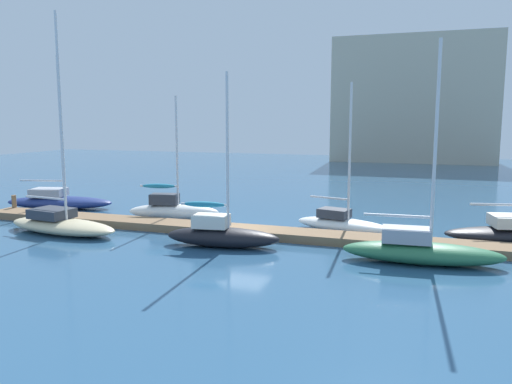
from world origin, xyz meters
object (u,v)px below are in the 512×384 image
object	(u,v)px
sailboat_2	(172,209)
harbor_building_distant	(414,101)
sailboat_3	(221,233)
sailboat_4	(342,222)
sailboat_5	(420,249)
sailboat_1	(61,223)
sailboat_0	(58,200)

from	to	relation	value
sailboat_2	harbor_building_distant	xyz separation A→B (m)	(11.96, 51.61, 7.99)
sailboat_3	sailboat_2	bearing A→B (deg)	129.28
sailboat_2	sailboat_3	xyz separation A→B (m)	(5.30, -5.06, -0.01)
sailboat_3	harbor_building_distant	world-z (taller)	harbor_building_distant
sailboat_4	sailboat_3	bearing A→B (deg)	-120.39
sailboat_4	sailboat_5	world-z (taller)	sailboat_5
sailboat_1	harbor_building_distant	distance (m)	59.50
harbor_building_distant	sailboat_0	bearing A→B (deg)	-112.58
harbor_building_distant	sailboat_4	bearing A→B (deg)	-91.95
sailboat_5	harbor_building_distant	world-z (taller)	harbor_building_distant
sailboat_0	sailboat_2	world-z (taller)	sailboat_0
sailboat_2	harbor_building_distant	bearing A→B (deg)	63.63
sailboat_3	sailboat_4	xyz separation A→B (m)	(4.90, 5.08, -0.13)
sailboat_0	sailboat_1	distance (m)	8.07
sailboat_1	sailboat_2	bearing A→B (deg)	60.51
sailboat_1	harbor_building_distant	bearing A→B (deg)	81.39
sailboat_3	sailboat_4	bearing A→B (deg)	38.96
sailboat_0	sailboat_1	bearing A→B (deg)	-63.10
sailboat_2	harbor_building_distant	world-z (taller)	harbor_building_distant
sailboat_4	harbor_building_distant	size ratio (longest dim) A/B	0.36
sailboat_2	sailboat_3	world-z (taller)	sailboat_3
sailboat_2	sailboat_5	size ratio (longest dim) A/B	0.80
sailboat_2	sailboat_3	bearing A→B (deg)	-56.97
sailboat_3	sailboat_5	size ratio (longest dim) A/B	0.89
sailboat_1	sailboat_0	bearing A→B (deg)	138.06
sailboat_1	sailboat_5	bearing A→B (deg)	7.67
harbor_building_distant	sailboat_1	bearing A→B (deg)	-105.53
sailboat_3	sailboat_4	size ratio (longest dim) A/B	1.03
sailboat_1	sailboat_2	distance (m)	6.45
sailboat_2	sailboat_3	size ratio (longest dim) A/B	0.91
sailboat_4	sailboat_1	bearing A→B (deg)	-146.04
sailboat_1	sailboat_4	world-z (taller)	sailboat_1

